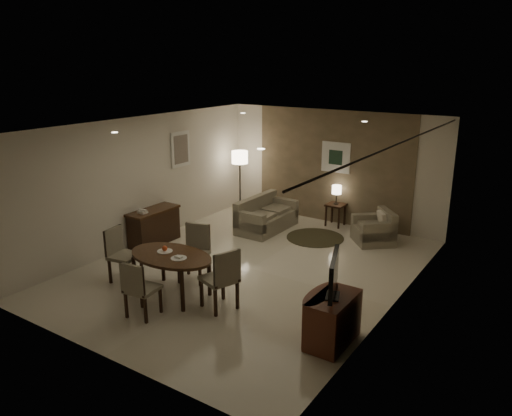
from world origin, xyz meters
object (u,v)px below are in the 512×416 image
Objects in this scene: dining_table at (172,275)px; chair_near at (142,288)px; console_desk at (154,227)px; side_table at (335,215)px; chair_far at (193,254)px; chair_right at (219,278)px; chair_left at (125,255)px; tv_cabinet at (333,320)px; armchair at (374,227)px; sofa at (267,214)px; floor_lamp at (240,182)px.

dining_table is 1.66× the size of chair_near.
console_desk reaches higher than side_table.
chair_far is 0.97× the size of chair_right.
chair_right is at bearing -96.28° from chair_left.
tv_cabinet is 4.24m from armchair.
console_desk is 5.11m from tv_cabinet.
chair_left is at bearing 171.64° from sofa.
chair_left is at bearing -60.56° from console_desk.
tv_cabinet is 0.56× the size of floor_lamp.
side_table is (0.62, 5.64, -0.20)m from chair_near.
armchair is (1.90, 4.25, -0.00)m from dining_table.
armchair is at bearing -116.82° from chair_near.
chair_right is 0.64× the size of floor_lamp.
chair_right is (0.94, 0.07, 0.15)m from dining_table.
chair_near is at bearing -172.00° from sofa.
dining_table is at bearing -88.90° from chair_near.
tv_cabinet is at bearing -27.18° from chair_far.
chair_left reaches higher than chair_near.
floor_lamp is at bearing -134.68° from armchair.
dining_table is at bearing -38.96° from console_desk.
chair_right reaches higher than sofa.
dining_table is 0.67m from chair_far.
console_desk is 1.33× the size of tv_cabinet.
chair_near is 1.39m from chair_left.
sofa reaches higher than tv_cabinet.
chair_far is 4.11m from armchair.
chair_far reaches higher than chair_left.
sofa is 2.44m from armchair.
armchair is at bearing 33.80° from console_desk.
armchair is at bearing -173.51° from chair_right.
dining_table is (2.01, -1.63, -0.01)m from console_desk.
dining_table reaches higher than armchair.
side_table is at bearing 81.48° from dining_table.
floor_lamp is (-1.77, 4.48, 0.44)m from dining_table.
console_desk is 2.25× the size of side_table.
chair_far is 3.11m from sofa.
sofa is at bearing -30.24° from floor_lamp.
dining_table is at bearing -65.18° from armchair.
floor_lamp is at bearing 60.25° from sofa.
chair_far is at bearing -26.77° from console_desk.
tv_cabinet is 1.69× the size of side_table.
chair_near is 0.95× the size of chair_left.
chair_left is at bearing -75.76° from armchair.
sofa is 1.66m from side_table.
chair_right is at bearing -178.40° from tv_cabinet.
chair_near is at bearing -24.88° from chair_right.
chair_far is 1.25× the size of armchair.
floor_lamp is (-0.70, 4.53, 0.32)m from chair_left.
tv_cabinet is at bearing -17.05° from console_desk.
chair_left is 0.61× the size of sofa.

